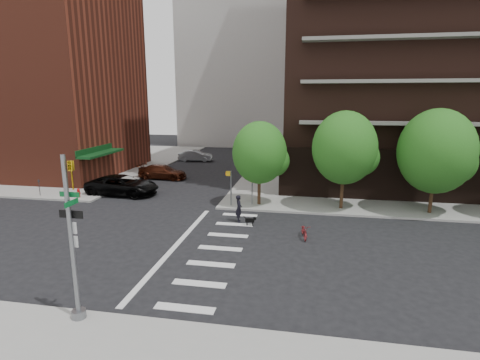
{
  "coord_description": "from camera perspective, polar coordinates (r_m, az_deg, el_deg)",
  "views": [
    {
      "loc": [
        7.45,
        -18.47,
        7.98
      ],
      "look_at": [
        3.0,
        6.0,
        2.5
      ],
      "focal_mm": 28.0,
      "sensor_mm": 36.0,
      "label": 1
    }
  ],
  "objects": [
    {
      "name": "parked_car_silver",
      "position": [
        48.4,
        -6.76,
        3.71
      ],
      "size": [
        1.91,
        4.48,
        1.44
      ],
      "primitive_type": "imported",
      "rotation": [
        0.0,
        0.0,
        1.66
      ],
      "color": "#909498",
      "rests_on": "ground"
    },
    {
      "name": "dog",
      "position": [
        23.93,
        1.61,
        -6.13
      ],
      "size": [
        0.69,
        0.19,
        0.58
      ],
      "rotation": [
        0.0,
        0.0,
        0.01
      ],
      "color": "black",
      "rests_on": "ground"
    },
    {
      "name": "ground",
      "position": [
        21.45,
        -10.97,
        -9.65
      ],
      "size": [
        120.0,
        120.0,
        0.0
      ],
      "primitive_type": "plane",
      "color": "black",
      "rests_on": "ground"
    },
    {
      "name": "sidewalk_nw",
      "position": [
        53.33,
        -26.69,
        2.57
      ],
      "size": [
        31.0,
        33.0,
        0.15
      ],
      "primitive_type": "cube",
      "color": "gray",
      "rests_on": "ground"
    },
    {
      "name": "scooter",
      "position": [
        22.19,
        9.78,
        -7.67
      ],
      "size": [
        0.79,
        1.67,
        0.85
      ],
      "primitive_type": "imported",
      "rotation": [
        0.0,
        0.0,
        0.15
      ],
      "color": "maroon",
      "rests_on": "ground"
    },
    {
      "name": "fire_hydrant",
      "position": [
        32.67,
        -23.39,
        -1.76
      ],
      "size": [
        0.24,
        0.24,
        0.73
      ],
      "color": "#A50C0C",
      "rests_on": "sidewalk_nw"
    },
    {
      "name": "tree_b",
      "position": [
        27.31,
        15.63,
        4.74
      ],
      "size": [
        4.5,
        4.5,
        6.65
      ],
      "color": "#301E11",
      "rests_on": "sidewalk_ne"
    },
    {
      "name": "parked_car_maroon",
      "position": [
        38.3,
        -11.72,
        1.23
      ],
      "size": [
        2.34,
        5.05,
        1.43
      ],
      "primitive_type": "imported",
      "rotation": [
        0.0,
        0.0,
        1.5
      ],
      "color": "#41190D",
      "rests_on": "ground"
    },
    {
      "name": "crosswalk",
      "position": [
        20.79,
        -5.19,
        -10.18
      ],
      "size": [
        3.85,
        13.0,
        0.01
      ],
      "color": "silver",
      "rests_on": "ground"
    },
    {
      "name": "tree_c",
      "position": [
        28.51,
        27.73,
        3.88
      ],
      "size": [
        5.0,
        5.0,
        6.8
      ],
      "color": "#301E11",
      "rests_on": "sidewalk_ne"
    },
    {
      "name": "sidewalk_ne",
      "position": [
        44.66,
        27.11,
        0.85
      ],
      "size": [
        39.0,
        33.0,
        0.15
      ],
      "primitive_type": "cube",
      "color": "gray",
      "rests_on": "ground"
    },
    {
      "name": "pedestrian_signal",
      "position": [
        27.57,
        -0.68,
        -0.41
      ],
      "size": [
        2.18,
        0.67,
        2.6
      ],
      "color": "slate",
      "rests_on": "sidewalk_ne"
    },
    {
      "name": "traffic_signal",
      "position": [
        14.53,
        -24.03,
        -10.02
      ],
      "size": [
        0.9,
        0.75,
        6.0
      ],
      "color": "slate",
      "rests_on": "sidewalk_s"
    },
    {
      "name": "parking_meter",
      "position": [
        34.63,
        -28.28,
        -0.78
      ],
      "size": [
        0.1,
        0.08,
        1.32
      ],
      "color": "black",
      "rests_on": "sidewalk_nw"
    },
    {
      "name": "dog_walker",
      "position": [
        24.5,
        -0.17,
        -4.36
      ],
      "size": [
        0.75,
        0.6,
        1.8
      ],
      "primitive_type": "imported",
      "rotation": [
        0.0,
        0.0,
        1.85
      ],
      "color": "black",
      "rests_on": "ground"
    },
    {
      "name": "parked_car_black",
      "position": [
        32.76,
        -17.46,
        -0.77
      ],
      "size": [
        2.94,
        6.05,
        1.66
      ],
      "primitive_type": "imported",
      "rotation": [
        0.0,
        0.0,
        1.54
      ],
      "color": "black",
      "rests_on": "ground"
    },
    {
      "name": "midrise_nw",
      "position": [
        46.92,
        -29.48,
        13.52
      ],
      "size": [
        21.4,
        15.5,
        20.0
      ],
      "color": "maroon",
      "rests_on": "sidewalk_nw"
    },
    {
      "name": "tree_a",
      "position": [
        27.47,
        2.99,
        4.17
      ],
      "size": [
        4.0,
        4.0,
        5.9
      ],
      "color": "#301E11",
      "rests_on": "sidewalk_ne"
    }
  ]
}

